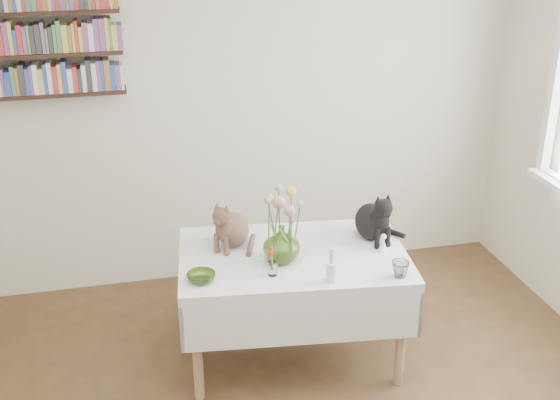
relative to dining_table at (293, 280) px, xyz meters
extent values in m
cube|color=beige|center=(-0.21, 1.11, 0.74)|extent=(4.04, 0.04, 2.54)
cube|color=white|center=(1.76, 0.37, 0.99)|extent=(0.06, 0.06, 1.20)
cube|color=white|center=(0.00, 0.00, 0.14)|extent=(1.34, 0.95, 0.05)
cylinder|color=tan|center=(-0.58, -0.26, -0.20)|extent=(0.05, 0.05, 0.62)
cylinder|color=tan|center=(0.51, -0.39, -0.20)|extent=(0.05, 0.05, 0.62)
cylinder|color=tan|center=(-0.51, 0.39, -0.20)|extent=(0.05, 0.05, 0.62)
cylinder|color=tan|center=(0.58, 0.26, -0.20)|extent=(0.05, 0.05, 0.62)
imported|color=#85B346|center=(-0.08, -0.07, 0.27)|extent=(0.25, 0.25, 0.21)
imported|color=#85B346|center=(-0.54, -0.18, 0.19)|extent=(0.18, 0.18, 0.05)
imported|color=white|center=(0.47, -0.37, 0.21)|extent=(0.11, 0.11, 0.09)
cylinder|color=white|center=(0.11, -0.34, 0.22)|extent=(0.05, 0.05, 0.11)
cylinder|color=white|center=(0.11, -0.34, 0.31)|extent=(0.02, 0.02, 0.08)
cylinder|color=white|center=(-0.17, -0.21, 0.20)|extent=(0.05, 0.05, 0.08)
cone|color=white|center=(0.49, -0.08, 0.20)|extent=(0.05, 0.05, 0.08)
sphere|color=beige|center=(0.49, -0.08, 0.25)|extent=(0.03, 0.03, 0.03)
cylinder|color=#4C7233|center=(-0.11, -0.06, 0.37)|extent=(0.01, 0.01, 0.30)
sphere|color=#C07B85|center=(-0.11, -0.06, 0.52)|extent=(0.07, 0.07, 0.07)
cylinder|color=#4C7233|center=(-0.04, -0.09, 0.35)|extent=(0.01, 0.01, 0.26)
sphere|color=#C07B85|center=(-0.04, -0.09, 0.48)|extent=(0.06, 0.06, 0.06)
cylinder|color=#4C7233|center=(-0.02, -0.04, 0.39)|extent=(0.01, 0.01, 0.34)
sphere|color=yellow|center=(-0.02, -0.04, 0.56)|extent=(0.06, 0.06, 0.06)
cylinder|color=#4C7233|center=(-0.14, -0.03, 0.37)|extent=(0.01, 0.01, 0.31)
sphere|color=yellow|center=(-0.14, -0.03, 0.53)|extent=(0.05, 0.05, 0.05)
cylinder|color=#4C7233|center=(-0.08, -0.02, 0.40)|extent=(0.01, 0.01, 0.37)
sphere|color=#999E93|center=(-0.08, -0.02, 0.59)|extent=(0.04, 0.04, 0.04)
cylinder|color=#4C7233|center=(-0.13, -0.10, 0.38)|extent=(0.01, 0.01, 0.33)
sphere|color=#999E93|center=(-0.13, -0.10, 0.55)|extent=(0.04, 0.04, 0.04)
cylinder|color=#4C7233|center=(-0.01, -0.11, 0.36)|extent=(0.01, 0.01, 0.29)
sphere|color=#999E93|center=(-0.01, -0.11, 0.51)|extent=(0.04, 0.04, 0.04)
cube|color=black|center=(-1.31, 1.00, 0.89)|extent=(1.00, 0.16, 0.02)
cube|color=black|center=(-1.31, 1.00, 1.13)|extent=(1.00, 0.16, 0.02)
cube|color=black|center=(-1.31, 1.00, 1.37)|extent=(1.00, 0.16, 0.02)
camera|label=1|loc=(-0.86, -3.33, 1.98)|focal=45.00mm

